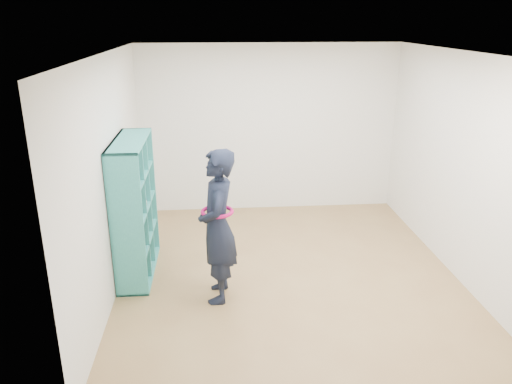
{
  "coord_description": "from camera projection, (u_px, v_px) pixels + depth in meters",
  "views": [
    {
      "loc": [
        -0.85,
        -5.36,
        2.96
      ],
      "look_at": [
        -0.37,
        0.3,
        0.96
      ],
      "focal_mm": 35.0,
      "sensor_mm": 36.0,
      "label": 1
    }
  ],
  "objects": [
    {
      "name": "floor",
      "position": [
        288.0,
        273.0,
        6.09
      ],
      "size": [
        4.5,
        4.5,
        0.0
      ],
      "primitive_type": "plane",
      "color": "olive",
      "rests_on": "ground"
    },
    {
      "name": "ceiling",
      "position": [
        293.0,
        53.0,
        5.22
      ],
      "size": [
        4.5,
        4.5,
        0.0
      ],
      "primitive_type": "plane",
      "color": "white",
      "rests_on": "wall_back"
    },
    {
      "name": "wall_left",
      "position": [
        111.0,
        176.0,
        5.5
      ],
      "size": [
        0.02,
        4.5,
        2.6
      ],
      "primitive_type": "cube",
      "color": "white",
      "rests_on": "floor"
    },
    {
      "name": "wall_right",
      "position": [
        460.0,
        167.0,
        5.81
      ],
      "size": [
        0.02,
        4.5,
        2.6
      ],
      "primitive_type": "cube",
      "color": "white",
      "rests_on": "floor"
    },
    {
      "name": "wall_back",
      "position": [
        269.0,
        129.0,
        7.77
      ],
      "size": [
        4.0,
        0.02,
        2.6
      ],
      "primitive_type": "cube",
      "color": "white",
      "rests_on": "floor"
    },
    {
      "name": "wall_front",
      "position": [
        338.0,
        264.0,
        3.54
      ],
      "size": [
        4.0,
        0.02,
        2.6
      ],
      "primitive_type": "cube",
      "color": "white",
      "rests_on": "floor"
    },
    {
      "name": "bookshelf",
      "position": [
        133.0,
        210.0,
        5.88
      ],
      "size": [
        0.36,
        1.24,
        1.65
      ],
      "color": "teal",
      "rests_on": "floor"
    },
    {
      "name": "person",
      "position": [
        218.0,
        226.0,
        5.3
      ],
      "size": [
        0.44,
        0.64,
        1.7
      ],
      "rotation": [
        0.0,
        0.0,
        -1.62
      ],
      "color": "black",
      "rests_on": "floor"
    },
    {
      "name": "smartphone",
      "position": [
        204.0,
        214.0,
        5.33
      ],
      "size": [
        0.02,
        0.12,
        0.14
      ],
      "rotation": [
        0.48,
        0.0,
        -0.06
      ],
      "color": "silver",
      "rests_on": "person"
    }
  ]
}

